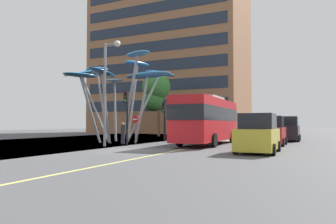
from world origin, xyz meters
name	(u,v)px	position (x,y,z in m)	size (l,w,h in m)	color
ground	(124,151)	(-0.66, 0.00, -0.05)	(120.00, 240.00, 0.10)	#4C4C4F
red_bus	(208,118)	(2.49, 6.77, 1.99)	(2.88, 10.01, 3.65)	red
leaf_sculpture	(118,76)	(-5.70, 6.72, 5.74)	(10.39, 9.88, 7.70)	#9EA0A5
traffic_light_kerb_near	(126,107)	(-2.36, 2.94, 2.82)	(0.28, 0.42, 3.90)	black
traffic_light_kerb_far	(164,114)	(-2.13, 8.70, 2.46)	(0.28, 0.42, 3.39)	black
traffic_light_island_mid	(164,112)	(-2.88, 10.37, 2.67)	(0.28, 0.42, 3.69)	black
car_parked_near	(258,135)	(7.05, 1.42, 0.99)	(2.08, 4.28, 2.13)	gold
car_parked_mid	(272,132)	(7.03, 8.01, 0.99)	(1.91, 3.85, 2.15)	maroon
car_parked_far	(289,130)	(7.76, 14.56, 1.04)	(1.92, 4.33, 2.25)	black
street_lamp	(108,80)	(-3.24, 1.94, 4.69)	(1.32, 0.44, 7.37)	gray
tree_pavement_near	(156,91)	(-8.51, 19.66, 5.86)	(3.69, 3.67, 8.22)	brown
pedestrian	(123,133)	(-3.76, 4.64, 0.85)	(0.34, 0.34, 1.69)	#2D3342
no_entry_sign	(135,125)	(-3.06, 5.39, 1.50)	(0.60, 0.12, 2.23)	gray
backdrop_building	(170,63)	(-13.08, 34.22, 12.34)	(25.80, 14.27, 24.67)	#8E6042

